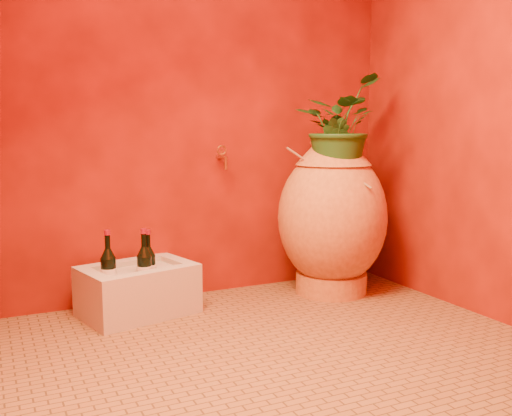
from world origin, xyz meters
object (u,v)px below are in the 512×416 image
wine_bottle_b (149,267)px  wall_tap (222,156)px  wine_bottle_a (145,269)px  stone_basin (138,291)px  wine_bottle_c (109,271)px  amphora (332,217)px

wine_bottle_b → wall_tap: bearing=20.9°
wine_bottle_a → wall_tap: (0.57, 0.25, 0.60)m
wine_bottle_b → wall_tap: wall_tap is taller
stone_basin → wine_bottle_a: size_ratio=1.97×
wine_bottle_c → wine_bottle_b: bearing=5.5°
stone_basin → wine_bottle_b: 0.15m
wine_bottle_a → wine_bottle_b: 0.06m
wine_bottle_b → wine_bottle_c: bearing=-174.5°
amphora → wine_bottle_a: size_ratio=2.85×
wine_bottle_a → amphora: bearing=-1.2°
amphora → wine_bottle_b: amphora is taller
amphora → wall_tap: (-0.63, 0.27, 0.38)m
amphora → wall_tap: 0.79m
amphora → wall_tap: size_ratio=6.67×
amphora → wine_bottle_a: bearing=178.8°
stone_basin → wine_bottle_b: wine_bottle_b is taller
stone_basin → wall_tap: (0.59, 0.17, 0.74)m
wall_tap → wine_bottle_c: bearing=-163.4°
wine_bottle_b → wine_bottle_c: 0.23m
stone_basin → wine_bottle_c: wine_bottle_c is taller
wine_bottle_c → wall_tap: wall_tap is taller
wine_bottle_a → stone_basin: bearing=106.9°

